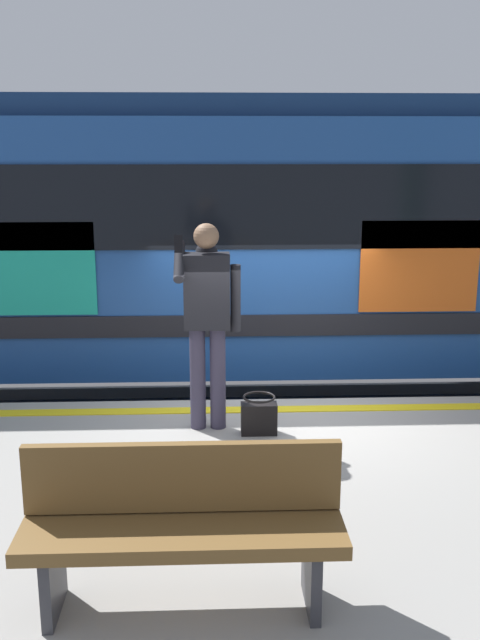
% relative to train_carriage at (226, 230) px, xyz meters
% --- Properties ---
extents(ground_plane, '(26.18, 26.18, 0.00)m').
position_rel_train_carriage_xyz_m(ground_plane, '(-0.38, 2.30, -2.50)').
color(ground_plane, '#3D3D3F').
extents(platform, '(17.45, 4.25, 1.05)m').
position_rel_train_carriage_xyz_m(platform, '(-0.38, 4.42, -1.97)').
color(platform, gray).
rests_on(platform, ground).
extents(safety_line, '(17.10, 0.16, 0.01)m').
position_rel_train_carriage_xyz_m(safety_line, '(-0.38, 2.60, -1.45)').
color(safety_line, yellow).
rests_on(safety_line, platform).
extents(track_rail_near, '(22.69, 0.08, 0.16)m').
position_rel_train_carriage_xyz_m(track_rail_near, '(-0.38, 0.71, -2.42)').
color(track_rail_near, slate).
rests_on(track_rail_near, ground).
extents(track_rail_far, '(22.69, 0.08, 0.16)m').
position_rel_train_carriage_xyz_m(track_rail_far, '(-0.38, -0.72, -2.42)').
color(track_rail_far, slate).
rests_on(track_rail_far, ground).
extents(train_carriage, '(11.97, 2.89, 3.92)m').
position_rel_train_carriage_xyz_m(train_carriage, '(0.00, 0.00, 0.00)').
color(train_carriage, '#1E478C').
rests_on(train_carriage, ground).
extents(passenger, '(0.57, 0.55, 1.85)m').
position_rel_train_carriage_xyz_m(passenger, '(0.23, 3.01, -0.35)').
color(passenger, '#383347').
rests_on(passenger, platform).
extents(handbag, '(0.32, 0.29, 0.35)m').
position_rel_train_carriage_xyz_m(handbag, '(-0.22, 3.19, -1.29)').
color(handbag, black).
rests_on(handbag, platform).
extents(bench, '(1.76, 0.44, 0.90)m').
position_rel_train_carriage_xyz_m(bench, '(0.36, 5.58, -0.96)').
color(bench, brown).
rests_on(bench, platform).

